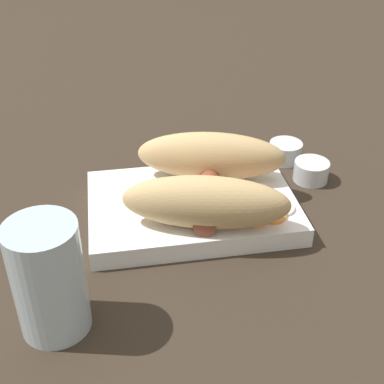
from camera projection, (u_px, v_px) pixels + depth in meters
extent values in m
plane|color=#33281E|center=(192.00, 215.00, 0.67)|extent=(3.00, 3.00, 0.00)
cube|color=white|center=(192.00, 207.00, 0.67)|extent=(0.25, 0.17, 0.02)
ellipsoid|color=tan|center=(211.00, 156.00, 0.68)|extent=(0.20, 0.10, 0.06)
ellipsoid|color=tan|center=(206.00, 202.00, 0.60)|extent=(0.20, 0.10, 0.06)
cylinder|color=brown|center=(208.00, 193.00, 0.64)|extent=(0.06, 0.14, 0.03)
sphere|color=brown|center=(152.00, 191.00, 0.65)|extent=(0.03, 0.03, 0.03)
sphere|color=brown|center=(266.00, 196.00, 0.64)|extent=(0.03, 0.03, 0.03)
cylinder|color=orange|center=(252.00, 210.00, 0.64)|extent=(0.04, 0.04, 0.00)
cylinder|color=orange|center=(271.00, 202.00, 0.65)|extent=(0.04, 0.04, 0.00)
cylinder|color=#F99E4C|center=(253.00, 206.00, 0.64)|extent=(0.05, 0.05, 0.00)
cylinder|color=#F99E4C|center=(256.00, 219.00, 0.62)|extent=(0.03, 0.03, 0.00)
cylinder|color=orange|center=(273.00, 215.00, 0.63)|extent=(0.04, 0.04, 0.00)
torus|color=silver|center=(256.00, 197.00, 0.66)|extent=(0.04, 0.04, 0.01)
torus|color=silver|center=(282.00, 208.00, 0.64)|extent=(0.03, 0.03, 0.00)
cylinder|color=silver|center=(311.00, 171.00, 0.73)|extent=(0.05, 0.05, 0.03)
cylinder|color=#4C662D|center=(310.00, 176.00, 0.74)|extent=(0.04, 0.04, 0.01)
cylinder|color=silver|center=(285.00, 152.00, 0.78)|extent=(0.05, 0.05, 0.03)
cylinder|color=maroon|center=(285.00, 156.00, 0.78)|extent=(0.04, 0.04, 0.01)
cylinder|color=silver|center=(49.00, 279.00, 0.49)|extent=(0.07, 0.07, 0.12)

